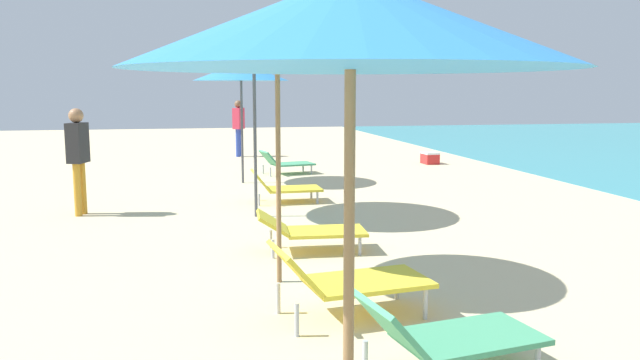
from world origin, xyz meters
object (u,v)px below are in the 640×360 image
Objects in this scene: umbrella_sixth at (254,52)px; umbrella_fourth at (351,23)px; cooler_box at (430,158)px; lounger_farthest_shoreside at (286,162)px; lounger_fifth_inland at (347,278)px; umbrella_fifth at (277,45)px; person_walking_mid at (78,151)px; lounger_fourth_shoreside at (447,334)px; lounger_sixth_shoreside at (284,187)px; lounger_fifth_shoreside at (310,229)px; person_walking_near at (239,123)px; umbrella_farthest at (241,72)px.

umbrella_fourth is at bearing -92.25° from umbrella_sixth.
cooler_box is at bearing 49.07° from umbrella_sixth.
lounger_fifth_inland is at bearing -106.80° from lounger_farthest_shoreside.
umbrella_fifth is 0.94× the size of umbrella_sixth.
lounger_farthest_shoreside is at bearing 63.58° from person_walking_mid.
lounger_fourth_shoreside is 6.15m from umbrella_sixth.
lounger_sixth_shoreside is at bearing -133.38° from cooler_box.
cooler_box is (4.75, 8.22, -0.12)m from lounger_fifth_shoreside.
lounger_farthest_shoreside is at bearing -48.15° from person_walking_near.
lounger_fifth_shoreside is 1.03× the size of lounger_farthest_shoreside.
lounger_farthest_shoreside is 4.16m from person_walking_near.
lounger_fourth_shoreside is at bearing -57.61° from person_walking_near.
lounger_fifth_shoreside is 3.38m from lounger_sixth_shoreside.
umbrella_fifth is 2.21× the size of lounger_sixth_shoreside.
umbrella_farthest is at bearing 63.27° from person_walking_mid.
person_walking_near is at bearing 81.80° from lounger_fifth_inland.
umbrella_fifth is 1.62× the size of person_walking_near.
umbrella_farthest is 2.58m from lounger_farthest_shoreside.
lounger_farthest_shoreside is at bearing 82.95° from umbrella_fourth.
lounger_sixth_shoreside is (0.28, 5.61, -0.07)m from lounger_fifth_inland.
lounger_farthest_shoreside is at bearing -162.92° from cooler_box.
person_walking_mid is at bearing 112.28° from lounger_fifth_inland.
umbrella_fifth is 1.04× the size of umbrella_farthest.
lounger_farthest_shoreside is (1.44, 11.63, -1.96)m from umbrella_fourth.
lounger_fifth_inland is at bearing -88.31° from umbrella_farthest.
umbrella_fifth reaches higher than lounger_sixth_shoreside.
person_walking_near is (0.51, 12.14, -1.39)m from umbrella_fifth.
lounger_fifth_inland reaches higher than cooler_box.
umbrella_fifth is 5.02m from lounger_sixth_shoreside.
umbrella_fifth is 2.44m from lounger_fifth_shoreside.
lounger_farthest_shoreside is 2.63× the size of cooler_box.
lounger_sixth_shoreside is 3.38m from person_walking_mid.
umbrella_fourth is at bearing -111.68° from lounger_fifth_inland.
person_walking_mid reaches higher than lounger_sixth_shoreside.
umbrella_farthest is 1.57× the size of person_walking_near.
umbrella_sixth is 8.90m from person_walking_near.
umbrella_fifth is at bearing -119.47° from cooler_box.
umbrella_fifth is 1.97× the size of lounger_fifth_shoreside.
person_walking_near reaches higher than lounger_farthest_shoreside.
cooler_box is at bearing 60.53° from umbrella_fifth.
lounger_fifth_inland is 0.87× the size of person_walking_near.
umbrella_fifth is at bearing -91.59° from umbrella_farthest.
umbrella_sixth reaches higher than lounger_farthest_shoreside.
umbrella_fifth is (-0.84, 2.31, 2.09)m from lounger_fourth_shoreside.
lounger_fourth_shoreside reaches higher than lounger_farthest_shoreside.
person_walking_mid reaches higher than lounger_fifth_inland.
lounger_fifth_shoreside is at bearing -120.02° from cooler_box.
lounger_fifth_inland is (-0.41, 1.21, 0.06)m from lounger_fourth_shoreside.
umbrella_fifth is 2.35m from lounger_fifth_inland.
person_walking_near reaches higher than lounger_fifth_inland.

